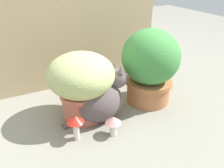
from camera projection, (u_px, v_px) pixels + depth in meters
ground_plane at (96, 117)px, 1.32m from camera, size 6.00×6.00×0.00m
cardboard_backdrop at (69, 27)px, 1.51m from camera, size 1.29×0.03×0.81m
grass_planter at (81, 82)px, 1.23m from camera, size 0.36×0.36×0.37m
leafy_planter at (150, 65)px, 1.37m from camera, size 0.34×0.34×0.45m
cat at (103, 100)px, 1.25m from camera, size 0.38×0.20×0.32m
mushroom_ornament_pink at (113, 122)px, 1.15m from camera, size 0.08×0.08×0.11m
mushroom_ornament_red at (76, 122)px, 1.11m from camera, size 0.08×0.08×0.14m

